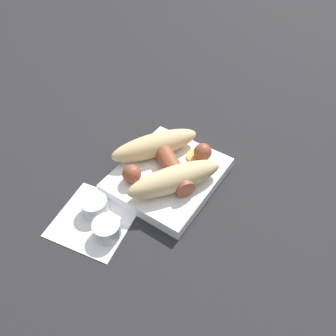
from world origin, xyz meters
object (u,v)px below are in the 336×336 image
at_px(food_tray, 168,176).
at_px(bread_roll, 165,161).
at_px(condiment_cup_far, 107,230).
at_px(sausage, 168,163).
at_px(condiment_cup_near, 95,207).

relative_size(food_tray, bread_roll, 0.90).
bearing_deg(condiment_cup_far, sausage, -4.26).
bearing_deg(food_tray, condiment_cup_near, 154.21).
distance_m(food_tray, condiment_cup_far, 0.16).
xyz_separation_m(sausage, condiment_cup_near, (-0.14, 0.06, -0.03)).
xyz_separation_m(bread_roll, condiment_cup_near, (-0.14, 0.06, -0.03)).
xyz_separation_m(condiment_cup_near, condiment_cup_far, (-0.02, -0.05, 0.00)).
relative_size(sausage, condiment_cup_near, 3.33).
distance_m(food_tray, sausage, 0.03).
height_order(bread_roll, condiment_cup_near, bread_roll).
distance_m(condiment_cup_near, condiment_cup_far, 0.06).
relative_size(food_tray, condiment_cup_near, 4.33).
xyz_separation_m(food_tray, condiment_cup_near, (-0.14, 0.07, 0.00)).
height_order(bread_roll, sausage, bread_roll).
distance_m(sausage, condiment_cup_far, 0.17).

